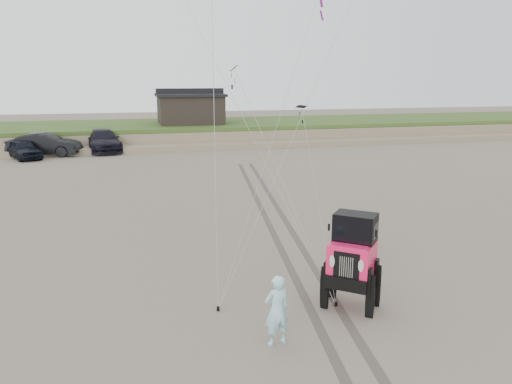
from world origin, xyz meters
TOP-DOWN VIEW (x-y plane):
  - ground at (0.00, 0.00)m, footprint 160.00×160.00m
  - dune_ridge at (0.00, 37.50)m, footprint 160.00×14.25m
  - cabin at (2.00, 37.00)m, footprint 6.40×5.40m
  - truck_a at (-11.83, 29.42)m, footprint 3.59×4.67m
  - truck_b at (-10.44, 30.50)m, footprint 5.78×3.04m
  - truck_c at (-6.05, 32.01)m, footprint 3.47×6.55m
  - jeep at (1.54, -0.30)m, footprint 5.47×5.83m
  - man at (-0.95, -1.62)m, footprint 0.69×0.51m
  - stake_main at (-1.98, 0.40)m, footprint 0.08×0.08m
  - stake_aux at (1.20, -0.13)m, footprint 0.08×0.08m
  - tire_tracks at (2.00, 8.00)m, footprint 5.22×29.74m

SIDE VIEW (x-z plane):
  - ground at x=0.00m, z-range 0.00..0.00m
  - tire_tracks at x=2.00m, z-range 0.00..0.01m
  - stake_main at x=-1.98m, z-range 0.00..0.12m
  - stake_aux at x=1.20m, z-range 0.00..0.12m
  - truck_a at x=-11.83m, z-range 0.00..1.48m
  - dune_ridge at x=0.00m, z-range -0.04..1.68m
  - man at x=-0.95m, z-range 0.00..1.71m
  - truck_c at x=-6.05m, z-range 0.00..1.81m
  - truck_b at x=-10.44m, z-range 0.00..1.81m
  - jeep at x=1.54m, z-range 0.00..2.09m
  - cabin at x=2.00m, z-range 1.56..4.91m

